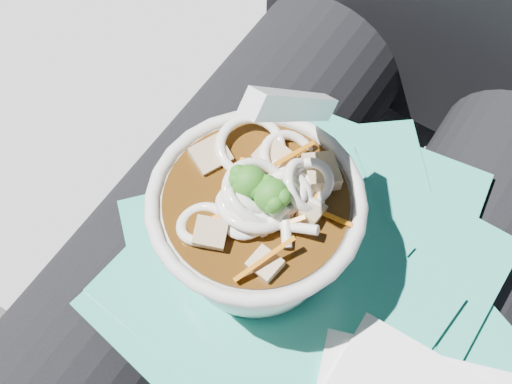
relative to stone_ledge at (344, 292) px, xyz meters
The scene contains 5 objects.
stone_ledge is the anchor object (origin of this frame).
lap 0.33m from the stone_ledge, 90.00° to the right, with size 0.34×0.48×0.15m.
person_body 0.33m from the stone_ledge, 90.00° to the right, with size 0.34×0.94×0.99m.
plastic_bag 0.41m from the stone_ledge, 82.70° to the right, with size 0.33×0.29×0.01m.
udon_bowl 0.46m from the stone_ledge, 98.22° to the right, with size 0.13×0.15×0.18m.
Camera 1 is at (0.09, -0.18, 1.04)m, focal length 50.00 mm.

